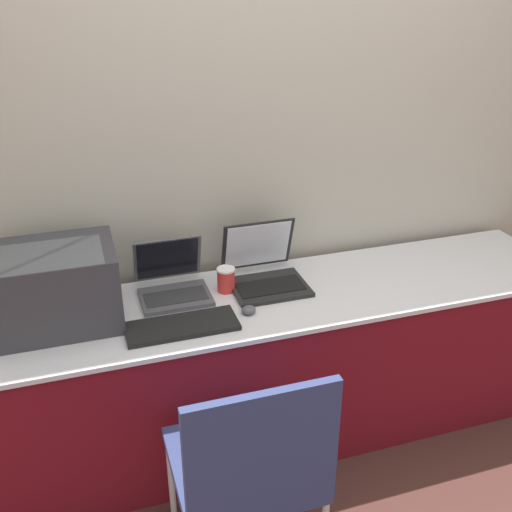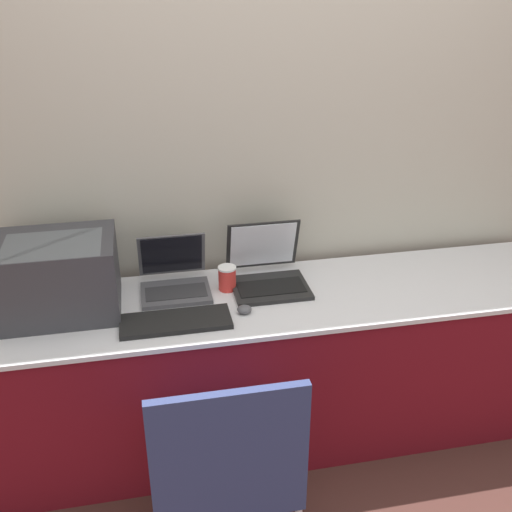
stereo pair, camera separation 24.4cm
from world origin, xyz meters
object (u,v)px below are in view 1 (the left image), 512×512
(laptop_left, at_px, (173,283))
(chair, at_px, (249,463))
(mouse, at_px, (249,310))
(laptop_right, at_px, (265,271))
(external_keyboard, at_px, (182,326))
(coffee_cup, at_px, (226,280))
(printer, at_px, (56,284))

(laptop_left, bearing_deg, chair, -84.13)
(mouse, bearing_deg, laptop_right, 57.41)
(external_keyboard, distance_m, chair, 0.59)
(mouse, distance_m, chair, 0.63)
(laptop_left, distance_m, chair, 0.86)
(laptop_left, relative_size, coffee_cup, 2.76)
(chair, bearing_deg, coffee_cup, 79.97)
(printer, xyz_separation_m, laptop_left, (0.45, 0.09, -0.11))
(printer, height_order, laptop_right, printer)
(external_keyboard, distance_m, mouse, 0.28)
(coffee_cup, relative_size, chair, 0.12)
(laptop_right, xyz_separation_m, mouse, (-0.14, -0.23, -0.04))
(laptop_left, relative_size, mouse, 4.92)
(chair, bearing_deg, laptop_left, 95.87)
(coffee_cup, bearing_deg, chair, -100.03)
(laptop_left, relative_size, laptop_right, 0.87)
(printer, bearing_deg, laptop_left, 10.78)
(printer, distance_m, mouse, 0.74)
(printer, relative_size, external_keyboard, 1.06)
(laptop_right, distance_m, mouse, 0.27)
(external_keyboard, relative_size, coffee_cup, 4.05)
(mouse, bearing_deg, external_keyboard, -174.57)
(coffee_cup, xyz_separation_m, mouse, (0.04, -0.21, -0.04))
(printer, bearing_deg, chair, -53.59)
(laptop_left, bearing_deg, laptop_right, -3.95)
(coffee_cup, xyz_separation_m, chair, (-0.14, -0.77, -0.26))
(printer, distance_m, laptop_right, 0.86)
(external_keyboard, bearing_deg, chair, -79.15)
(coffee_cup, bearing_deg, mouse, -80.31)
(laptop_left, height_order, external_keyboard, laptop_left)
(external_keyboard, height_order, coffee_cup, coffee_cup)
(laptop_left, height_order, chair, laptop_left)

